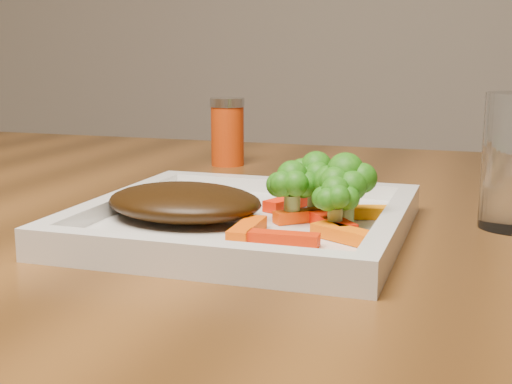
% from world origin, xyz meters
% --- Properties ---
extents(plate, '(0.27, 0.27, 0.01)m').
position_xyz_m(plate, '(-0.01, -0.15, 0.76)').
color(plate, white).
rests_on(plate, dining_table).
extents(steak, '(0.15, 0.12, 0.03)m').
position_xyz_m(steak, '(-0.06, -0.17, 0.78)').
color(steak, black).
rests_on(steak, plate).
extents(broccoli_0, '(0.06, 0.06, 0.07)m').
position_xyz_m(broccoli_0, '(0.04, -0.12, 0.80)').
color(broccoli_0, '#1D6611').
rests_on(broccoli_0, plate).
extents(broccoli_1, '(0.07, 0.07, 0.06)m').
position_xyz_m(broccoli_1, '(0.07, -0.15, 0.79)').
color(broccoli_1, '#316B11').
rests_on(broccoli_1, plate).
extents(broccoli_2, '(0.06, 0.06, 0.06)m').
position_xyz_m(broccoli_2, '(0.07, -0.18, 0.79)').
color(broccoli_2, '#397713').
rests_on(broccoli_2, plate).
extents(broccoli_3, '(0.05, 0.05, 0.06)m').
position_xyz_m(broccoli_3, '(0.03, -0.15, 0.79)').
color(broccoli_3, '#2F6D12').
rests_on(broccoli_3, plate).
extents(carrot_0, '(0.05, 0.02, 0.01)m').
position_xyz_m(carrot_0, '(0.04, -0.22, 0.77)').
color(carrot_0, red).
rests_on(carrot_0, plate).
extents(carrot_1, '(0.06, 0.05, 0.01)m').
position_xyz_m(carrot_1, '(0.09, -0.20, 0.77)').
color(carrot_1, '#FD6404').
rests_on(carrot_1, plate).
extents(carrot_2, '(0.02, 0.06, 0.01)m').
position_xyz_m(carrot_2, '(0.01, -0.21, 0.77)').
color(carrot_2, '#F75304').
rests_on(carrot_2, plate).
extents(carrot_3, '(0.06, 0.03, 0.01)m').
position_xyz_m(carrot_3, '(0.09, -0.12, 0.77)').
color(carrot_3, orange).
rests_on(carrot_3, plate).
extents(carrot_4, '(0.04, 0.06, 0.01)m').
position_xyz_m(carrot_4, '(0.01, -0.10, 0.77)').
color(carrot_4, '#FC2004').
rests_on(carrot_4, plate).
extents(carrot_5, '(0.05, 0.06, 0.01)m').
position_xyz_m(carrot_5, '(0.07, -0.16, 0.77)').
color(carrot_5, '#FA1E04').
rests_on(carrot_5, plate).
extents(carrot_6, '(0.05, 0.04, 0.01)m').
position_xyz_m(carrot_6, '(0.04, -0.15, 0.77)').
color(carrot_6, '#FF4504').
rests_on(carrot_6, plate).
extents(spice_shaker, '(0.06, 0.06, 0.09)m').
position_xyz_m(spice_shaker, '(-0.15, 0.19, 0.80)').
color(spice_shaker, '#B9360A').
rests_on(spice_shaker, dining_table).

